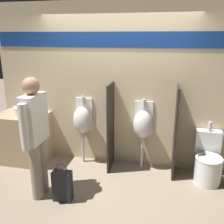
# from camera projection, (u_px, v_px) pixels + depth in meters

# --- Properties ---
(ground_plane) EXTENTS (16.00, 16.00, 0.00)m
(ground_plane) POSITION_uv_depth(u_px,v_px,m) (110.00, 178.00, 3.97)
(ground_plane) COLOR gray
(display_wall) EXTENTS (4.21, 0.07, 2.70)m
(display_wall) POSITION_uv_depth(u_px,v_px,m) (118.00, 87.00, 4.13)
(display_wall) COLOR beige
(display_wall) RESTS_ON ground_plane
(sink_counter) EXTENTS (0.86, 0.60, 0.87)m
(sink_counter) POSITION_uv_depth(u_px,v_px,m) (24.00, 138.00, 4.43)
(sink_counter) COLOR tan
(sink_counter) RESTS_ON ground_plane
(sink_basin) EXTENTS (0.40, 0.40, 0.27)m
(sink_basin) POSITION_uv_depth(u_px,v_px,m) (25.00, 110.00, 4.33)
(sink_basin) COLOR white
(sink_basin) RESTS_ON sink_counter
(cell_phone) EXTENTS (0.07, 0.14, 0.01)m
(cell_phone) POSITION_uv_depth(u_px,v_px,m) (31.00, 117.00, 4.13)
(cell_phone) COLOR #232328
(cell_phone) RESTS_ON sink_counter
(divider_near_counter) EXTENTS (0.03, 0.44, 1.46)m
(divider_near_counter) POSITION_uv_depth(u_px,v_px,m) (111.00, 127.00, 4.09)
(divider_near_counter) COLOR #28231E
(divider_near_counter) RESTS_ON ground_plane
(divider_mid) EXTENTS (0.03, 0.44, 1.46)m
(divider_mid) POSITION_uv_depth(u_px,v_px,m) (175.00, 132.00, 3.88)
(divider_mid) COLOR #28231E
(divider_mid) RESTS_ON ground_plane
(urinal_near_counter) EXTENTS (0.31, 0.26, 1.19)m
(urinal_near_counter) POSITION_uv_depth(u_px,v_px,m) (82.00, 120.00, 4.28)
(urinal_near_counter) COLOR silver
(urinal_near_counter) RESTS_ON ground_plane
(urinal_far) EXTENTS (0.31, 0.26, 1.19)m
(urinal_far) POSITION_uv_depth(u_px,v_px,m) (143.00, 124.00, 4.06)
(urinal_far) COLOR silver
(urinal_far) RESTS_ON ground_plane
(toilet) EXTENTS (0.41, 0.57, 0.90)m
(toilet) POSITION_uv_depth(u_px,v_px,m) (208.00, 162.00, 3.82)
(toilet) COLOR white
(toilet) RESTS_ON ground_plane
(person_in_vest) EXTENTS (0.22, 0.59, 1.68)m
(person_in_vest) POSITION_uv_depth(u_px,v_px,m) (35.00, 134.00, 3.30)
(person_in_vest) COLOR gray
(person_in_vest) RESTS_ON ground_plane
(shopping_bag) EXTENTS (0.25, 0.14, 0.56)m
(shopping_bag) POSITION_uv_depth(u_px,v_px,m) (62.00, 186.00, 3.38)
(shopping_bag) COLOR #232328
(shopping_bag) RESTS_ON ground_plane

